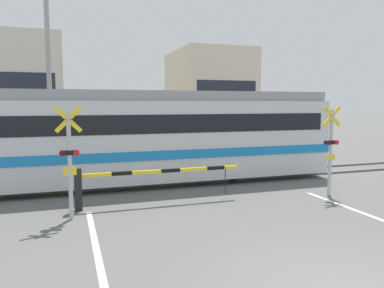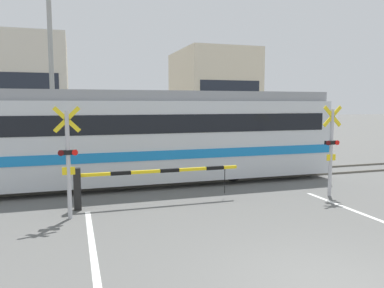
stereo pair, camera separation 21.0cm
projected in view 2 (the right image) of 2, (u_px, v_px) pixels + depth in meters
name	position (u px, v px, depth m)	size (l,w,h in m)	color
rail_track_near	(184.00, 183.00, 13.82)	(50.00, 0.10, 0.08)	#5B564C
rail_track_far	(174.00, 176.00, 15.18)	(50.00, 0.10, 0.08)	#5B564C
commuter_train	(60.00, 137.00, 13.01)	(20.22, 2.87, 3.43)	silver
crossing_barrier_near	(127.00, 179.00, 10.84)	(4.94, 0.20, 1.19)	black
crossing_barrier_far	(213.00, 150.00, 17.65)	(4.94, 0.20, 1.19)	black
crossing_signal_left	(68.00, 158.00, 9.55)	(0.68, 0.15, 2.91)	#B2B2B7
crossing_signal_right	(331.00, 147.00, 11.95)	(0.68, 0.15, 2.91)	#B2B2B7
pedestrian	(158.00, 143.00, 18.82)	(0.38, 0.22, 1.72)	brown
building_left_of_street	(23.00, 93.00, 25.79)	(5.91, 7.26, 7.44)	beige
building_right_of_street	(212.00, 96.00, 30.00)	(5.40, 7.26, 7.10)	beige
utility_pole_streetside	(52.00, 81.00, 17.53)	(0.22, 0.22, 8.06)	gray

